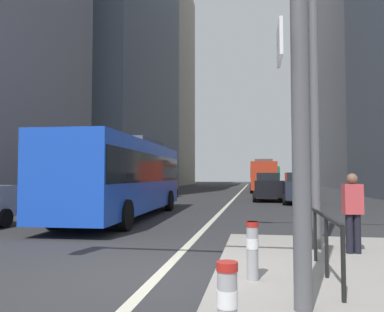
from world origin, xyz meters
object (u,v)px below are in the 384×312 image
at_px(city_bus_red_receding, 263,175).
at_px(city_bus_red_distant, 269,175).
at_px(bollard_left, 227,304).
at_px(pedestrian_walking, 353,209).
at_px(traffic_signal_gantry, 154,0).
at_px(city_bus_blue_oncoming, 124,174).
at_px(car_receding_near, 298,188).
at_px(car_receding_far, 268,187).
at_px(street_lamp_post, 313,20).
at_px(car_oncoming_mid, 161,185).
at_px(bollard_right, 252,247).

relative_size(city_bus_red_receding, city_bus_red_distant, 0.99).
bearing_deg(bollard_left, pedestrian_walking, 65.96).
relative_size(city_bus_red_receding, traffic_signal_gantry, 1.93).
bearing_deg(city_bus_red_receding, city_bus_red_distant, 86.51).
height_order(city_bus_blue_oncoming, car_receding_near, city_bus_blue_oncoming).
xyz_separation_m(city_bus_red_receding, pedestrian_walking, (1.25, -33.81, -0.77)).
xyz_separation_m(city_bus_red_receding, car_receding_far, (0.02, -15.23, -0.85)).
distance_m(city_bus_blue_oncoming, pedestrian_walking, 10.10).
bearing_deg(pedestrian_walking, street_lamp_post, 149.96).
height_order(car_receding_near, street_lamp_post, street_lamp_post).
height_order(car_receding_far, traffic_signal_gantry, traffic_signal_gantry).
height_order(city_bus_blue_oncoming, bollard_left, city_bus_blue_oncoming).
xyz_separation_m(car_receding_near, bollard_left, (-2.81, -21.33, -0.37)).
distance_m(city_bus_red_receding, pedestrian_walking, 33.84).
height_order(car_receding_near, car_receding_far, same).
distance_m(car_oncoming_mid, pedestrian_walking, 22.89).
bearing_deg(car_oncoming_mid, city_bus_red_distant, 74.66).
height_order(car_receding_near, traffic_signal_gantry, traffic_signal_gantry).
xyz_separation_m(city_bus_red_distant, street_lamp_post, (-0.74, -54.90, 3.45)).
bearing_deg(bollard_left, bollard_right, 85.79).
distance_m(city_bus_blue_oncoming, bollard_right, 10.73).
bearing_deg(bollard_right, pedestrian_walking, 49.48).
relative_size(street_lamp_post, pedestrian_walking, 4.82).
xyz_separation_m(city_bus_blue_oncoming, street_lamp_post, (6.73, -6.43, 3.45)).
distance_m(street_lamp_post, bollard_left, 7.31).
bearing_deg(city_bus_red_distant, bollard_right, -92.10).
distance_m(street_lamp_post, pedestrian_walking, 4.29).
bearing_deg(bollard_left, city_bus_blue_oncoming, 113.59).
height_order(car_oncoming_mid, traffic_signal_gantry, traffic_signal_gantry).
bearing_deg(street_lamp_post, city_bus_red_receding, 90.97).
bearing_deg(street_lamp_post, car_receding_near, 85.49).
height_order(city_bus_red_receding, car_oncoming_mid, city_bus_red_receding).
xyz_separation_m(city_bus_blue_oncoming, city_bus_red_distant, (7.47, 48.47, 0.00)).
distance_m(city_bus_blue_oncoming, city_bus_red_distant, 49.04).
distance_m(car_receding_near, pedestrian_walking, 16.32).
distance_m(city_bus_red_receding, street_lamp_post, 33.60).
bearing_deg(car_receding_far, pedestrian_walking, -86.22).
relative_size(car_receding_near, street_lamp_post, 0.53).
bearing_deg(city_bus_blue_oncoming, car_receding_far, 62.26).
bearing_deg(pedestrian_walking, city_bus_red_distant, 89.93).
bearing_deg(city_bus_red_distant, street_lamp_post, -90.78).
height_order(car_receding_far, street_lamp_post, street_lamp_post).
bearing_deg(bollard_right, street_lamp_post, 63.86).
bearing_deg(street_lamp_post, pedestrian_walking, -30.04).
bearing_deg(car_receding_near, car_oncoming_mid, 155.29).
bearing_deg(pedestrian_walking, city_bus_red_receding, 92.11).
bearing_deg(car_oncoming_mid, bollard_left, -74.60).
xyz_separation_m(city_bus_red_distant, bollard_left, (-2.30, -60.31, -1.22)).
bearing_deg(bollard_left, car_receding_near, 82.48).
height_order(city_bus_red_receding, street_lamp_post, street_lamp_post).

